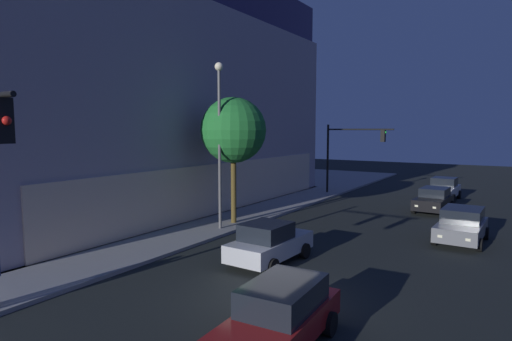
# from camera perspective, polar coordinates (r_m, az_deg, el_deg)

# --- Properties ---
(ground_plane) EXTENTS (120.00, 120.00, 0.00)m
(ground_plane) POSITION_cam_1_polar(r_m,az_deg,el_deg) (14.08, 1.56, -16.92)
(ground_plane) COLOR black
(modern_building) EXTENTS (28.66, 29.73, 15.97)m
(modern_building) POSITION_cam_1_polar(r_m,az_deg,el_deg) (37.45, -23.08, 8.99)
(modern_building) COLOR #4C4C51
(modern_building) RESTS_ON ground
(traffic_light_far_corner) EXTENTS (0.59, 5.54, 5.61)m
(traffic_light_far_corner) POSITION_cam_1_polar(r_m,az_deg,el_deg) (34.92, 12.37, 3.19)
(traffic_light_far_corner) COLOR black
(traffic_light_far_corner) RESTS_ON sidewalk_corner
(street_lamp_sidewalk) EXTENTS (0.44, 0.44, 8.65)m
(street_lamp_sidewalk) POSITION_cam_1_polar(r_m,az_deg,el_deg) (22.20, -4.94, 5.89)
(street_lamp_sidewalk) COLOR #5B5B5B
(street_lamp_sidewalk) RESTS_ON sidewalk_corner
(sidewalk_tree) EXTENTS (3.64, 3.64, 7.00)m
(sidewalk_tree) POSITION_cam_1_polar(r_m,az_deg,el_deg) (23.57, -3.06, 5.38)
(sidewalk_tree) COLOR brown
(sidewalk_tree) RESTS_ON sidewalk_corner
(car_red) EXTENTS (4.54, 2.11, 1.62)m
(car_red) POSITION_cam_1_polar(r_m,az_deg,el_deg) (10.97, 3.08, -18.99)
(car_red) COLOR maroon
(car_red) RESTS_ON ground
(car_silver) EXTENTS (4.15, 2.17, 1.66)m
(car_silver) POSITION_cam_1_polar(r_m,az_deg,el_deg) (17.39, 1.80, -9.65)
(car_silver) COLOR #B7BABF
(car_silver) RESTS_ON ground
(car_grey) EXTENTS (4.14, 2.21, 1.61)m
(car_grey) POSITION_cam_1_polar(r_m,az_deg,el_deg) (22.73, 25.88, -6.59)
(car_grey) COLOR slate
(car_grey) RESTS_ON ground
(car_black) EXTENTS (4.32, 2.14, 1.55)m
(car_black) POSITION_cam_1_polar(r_m,az_deg,el_deg) (30.17, 22.74, -3.63)
(car_black) COLOR black
(car_black) RESTS_ON ground
(car_white) EXTENTS (4.11, 2.21, 1.67)m
(car_white) POSITION_cam_1_polar(r_m,az_deg,el_deg) (35.69, 23.87, -2.25)
(car_white) COLOR silver
(car_white) RESTS_ON ground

